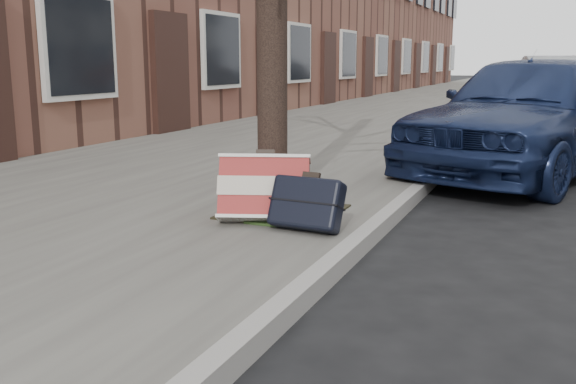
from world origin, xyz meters
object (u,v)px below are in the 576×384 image
at_px(suitcase_red, 264,189).
at_px(car_near_front, 534,113).
at_px(suitcase_navy, 307,203).
at_px(car_near_mid, 555,83).

height_order(suitcase_red, car_near_front, car_near_front).
relative_size(suitcase_navy, car_near_front, 0.12).
distance_m(car_near_front, car_near_mid, 10.71).
height_order(suitcase_red, suitcase_navy, suitcase_red).
xyz_separation_m(car_near_front, car_near_mid, (0.10, 10.71, 0.01)).
relative_size(car_near_front, car_near_mid, 0.96).
bearing_deg(car_near_mid, car_near_front, -101.13).
height_order(car_near_front, car_near_mid, car_near_mid).
bearing_deg(suitcase_navy, car_near_front, 74.91).
relative_size(suitcase_red, car_near_mid, 0.15).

